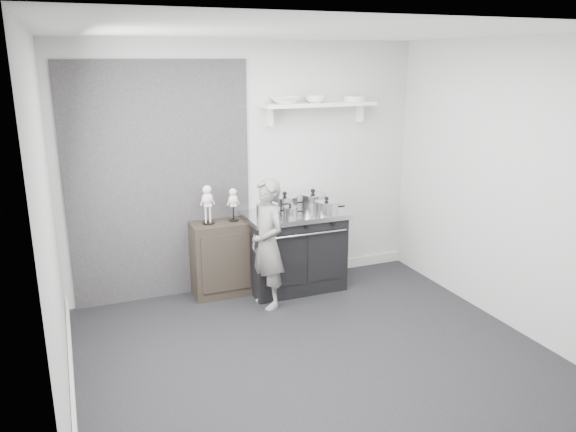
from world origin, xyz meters
name	(u,v)px	position (x,y,z in m)	size (l,w,h in m)	color
ground	(314,356)	(0.00, 0.00, 0.00)	(4.00, 4.00, 0.00)	black
room_shell	(299,169)	(-0.09, 0.15, 1.64)	(4.02, 3.62, 2.71)	beige
wall_shelf	(319,105)	(0.80, 1.68, 2.01)	(1.30, 0.26, 0.24)	white
stove	(294,250)	(0.42, 1.48, 0.44)	(1.10, 0.69, 0.88)	black
side_cabinet	(221,258)	(-0.38, 1.61, 0.41)	(0.63, 0.37, 0.82)	black
child	(268,244)	(-0.01, 1.14, 0.68)	(0.49, 0.32, 1.36)	slate
pot_front_left	(267,211)	(0.07, 1.36, 0.96)	(0.32, 0.23, 0.20)	silver
pot_back_left	(285,203)	(0.35, 1.57, 0.97)	(0.38, 0.29, 0.22)	silver
pot_back_right	(313,201)	(0.69, 1.57, 0.97)	(0.38, 0.30, 0.22)	silver
pot_front_right	(326,207)	(0.72, 1.29, 0.96)	(0.35, 0.27, 0.19)	silver
pot_front_center	(290,212)	(0.31, 1.32, 0.94)	(0.25, 0.16, 0.15)	silver
skeleton_full	(207,202)	(-0.51, 1.61, 1.06)	(0.13, 0.09, 0.48)	silver
skeleton_torso	(233,202)	(-0.23, 1.61, 1.03)	(0.12, 0.07, 0.41)	silver
bowl_large	(285,100)	(0.39, 1.67, 2.08)	(0.31, 0.31, 0.08)	white
bowl_small	(315,99)	(0.75, 1.67, 2.08)	(0.23, 0.23, 0.07)	white
plate_stack	(354,99)	(1.23, 1.67, 2.07)	(0.25, 0.25, 0.06)	silver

